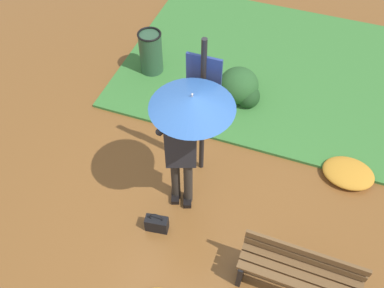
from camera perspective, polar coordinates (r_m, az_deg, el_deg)
name	(u,v)px	position (r m, az deg, el deg)	size (l,w,h in m)	color
ground_plane	(193,216)	(5.94, 0.16, -9.60)	(18.00, 18.00, 0.00)	brown
grass_verge	(260,65)	(8.12, 9.10, 10.36)	(4.80, 4.00, 0.05)	#387533
person_with_umbrella	(187,124)	(4.86, -0.68, 2.63)	(0.96, 0.96, 2.04)	#2D2823
info_sign_post	(203,95)	(5.35, 1.51, 6.49)	(0.44, 0.07, 2.30)	black
handbag	(157,224)	(5.76, -4.72, -10.54)	(0.32, 0.18, 0.37)	black
park_bench	(299,274)	(5.28, 14.08, -16.44)	(1.40, 0.38, 0.75)	black
trash_bin	(151,53)	(7.68, -5.50, 11.96)	(0.42, 0.42, 0.83)	#2D5138
shrub_cluster	(240,88)	(7.22, 6.48, 7.49)	(0.73, 0.66, 0.60)	#285628
leaf_pile_by_bench	(348,173)	(6.65, 20.12, -3.66)	(0.75, 0.60, 0.16)	#C68428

